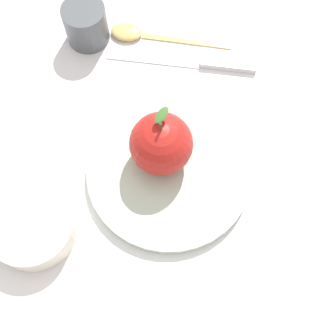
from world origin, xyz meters
The scene contains 7 objects.
ground_plane centered at (0.00, 0.00, 0.00)m, with size 2.40×2.40×0.00m, color silver.
dinner_plate centered at (-0.03, 0.00, 0.01)m, with size 0.22×0.22×0.01m.
apple centered at (-0.01, 0.01, 0.06)m, with size 0.08×0.08×0.10m.
side_bowl centered at (-0.12, 0.17, 0.02)m, with size 0.11×0.11×0.04m.
cup centered at (0.19, 0.14, 0.03)m, with size 0.06×0.06×0.06m.
knife centered at (0.15, -0.03, 0.00)m, with size 0.03×0.23×0.01m.
spoon centered at (0.19, 0.06, 0.01)m, with size 0.04×0.19×0.01m.
Camera 1 is at (-0.27, -0.02, 0.59)m, focal length 50.12 mm.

